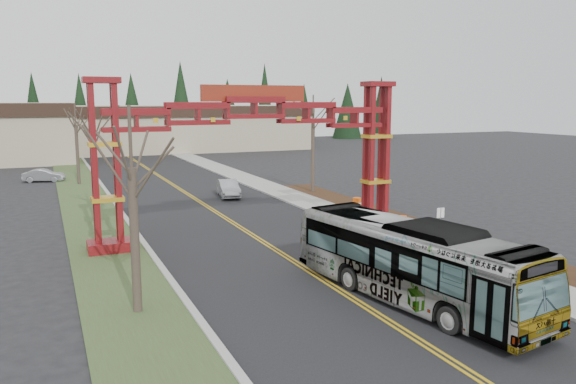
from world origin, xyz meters
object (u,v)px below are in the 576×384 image
street_sign (440,218)px  gateway_arch (254,133)px  retail_building_east (181,127)px  bare_tree_right_far (313,120)px  barrel_north (357,206)px  transit_bus (411,261)px  parked_car_far_a (44,175)px  bare_tree_median_near (132,169)px  bare_tree_median_mid (92,137)px  silver_sedan (228,189)px  barrel_south (403,223)px  barrel_mid (380,215)px  bare_tree_median_far (76,125)px

street_sign → gateway_arch: bearing=148.9°
retail_building_east → street_sign: retail_building_east is taller
bare_tree_right_far → barrel_north: bare_tree_right_far is taller
transit_bus → parked_car_far_a: transit_bus is taller
transit_bus → bare_tree_median_near: bare_tree_median_near is taller
bare_tree_median_mid → bare_tree_right_far: bearing=16.1°
silver_sedan → bare_tree_median_near: 25.78m
gateway_arch → barrel_south: 10.56m
silver_sedan → street_sign: bearing=-63.7°
barrel_mid → transit_bus: bearing=-118.2°
silver_sedan → barrel_north: bearing=-50.1°
parked_car_far_a → bare_tree_median_near: 38.85m
retail_building_east → bare_tree_right_far: bare_tree_right_far is taller
bare_tree_median_mid → barrel_north: bare_tree_median_mid is taller
transit_bus → silver_sedan: 25.95m
parked_car_far_a → bare_tree_median_near: bearing=-160.8°
retail_building_east → parked_car_far_a: size_ratio=10.09×
parked_car_far_a → street_sign: 39.86m
street_sign → barrel_south: street_sign is taller
bare_tree_median_near → bare_tree_right_far: size_ratio=0.92×
bare_tree_right_far → bare_tree_median_near: bearing=-129.0°
bare_tree_median_far → barrel_south: size_ratio=8.45×
bare_tree_median_mid → gateway_arch: bearing=-44.2°
silver_sedan → barrel_mid: size_ratio=4.22×
transit_bus → bare_tree_median_mid: bearing=107.1°
bare_tree_right_far → barrel_mid: bare_tree_right_far is taller
silver_sedan → bare_tree_median_mid: bare_tree_median_mid is taller
parked_car_far_a → street_sign: bearing=-135.4°
transit_bus → barrel_north: 17.28m
silver_sedan → barrel_north: (6.12, -10.11, -0.14)m
silver_sedan → street_sign: (6.07, -19.10, 0.73)m
bare_tree_median_mid → barrel_mid: 18.95m
bare_tree_median_far → silver_sedan: bearing=-48.7°
silver_sedan → barrel_mid: (6.01, -13.27, -0.20)m
gateway_arch → bare_tree_median_far: gateway_arch is taller
parked_car_far_a → bare_tree_right_far: bare_tree_right_far is taller
silver_sedan → street_sign: 20.05m
gateway_arch → bare_tree_right_far: (10.00, 12.99, 0.16)m
gateway_arch → retail_building_east: bearing=80.8°
street_sign → transit_bus: bearing=-135.1°
bare_tree_median_far → barrel_south: (16.79, -27.90, -5.08)m
parked_car_far_a → barrel_mid: 34.88m
bare_tree_median_mid → silver_sedan: bearing=29.1°
silver_sedan → barrel_south: silver_sedan is taller
bare_tree_median_mid → bare_tree_median_far: size_ratio=1.02×
transit_bus → bare_tree_median_mid: 22.64m
gateway_arch → barrel_mid: gateway_arch is taller
retail_building_east → silver_sedan: bearing=-98.6°
bare_tree_median_far → street_sign: (16.82, -31.31, -4.10)m
barrel_mid → street_sign: bearing=-89.4°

